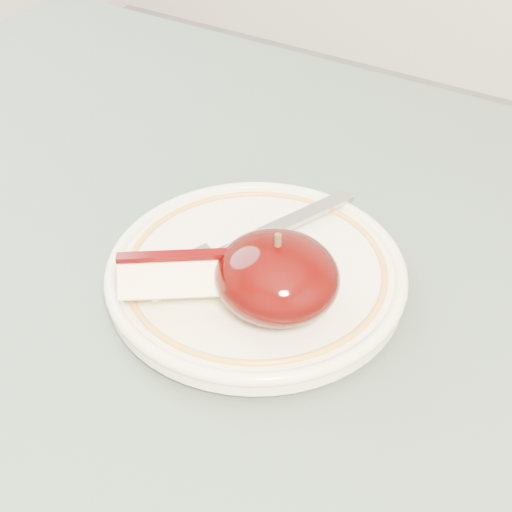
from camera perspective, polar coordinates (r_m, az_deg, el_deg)
The scene contains 5 objects.
table at distance 0.52m, azimuth -11.52°, elevation -14.01°, with size 0.90×0.90×0.75m.
plate at distance 0.47m, azimuth 0.00°, elevation -1.31°, with size 0.20×0.20×0.02m.
apple_half at distance 0.43m, azimuth 1.69°, elevation -1.64°, with size 0.08×0.07×0.06m.
apple_wedge at distance 0.44m, azimuth -5.83°, elevation -1.74°, with size 0.08×0.07×0.04m.
fork at distance 0.48m, azimuth -0.70°, elevation 1.16°, with size 0.08×0.17×0.00m.
Camera 1 is at (0.24, -0.20, 1.07)m, focal length 50.00 mm.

